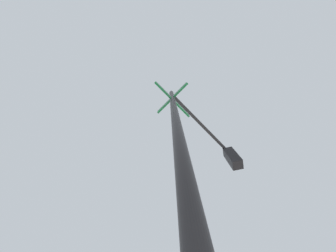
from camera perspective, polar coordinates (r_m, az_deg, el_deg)
traffic_signal_near at (r=3.63m, az=14.28°, el=-4.53°), size 1.91×2.80×5.96m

